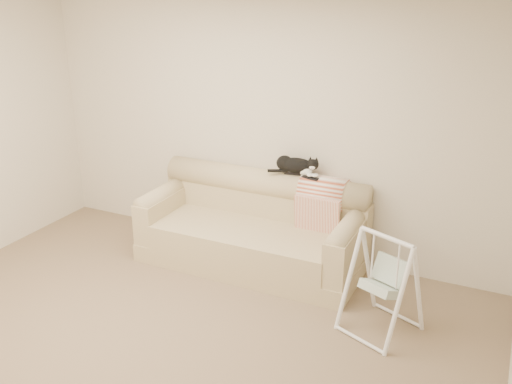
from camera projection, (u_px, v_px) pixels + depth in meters
ground_plane at (159, 346)px, 4.47m from camera, size 5.00×5.00×0.00m
room_shell at (146, 160)px, 3.93m from camera, size 5.04×4.04×2.60m
sofa at (254, 229)px, 5.69m from camera, size 2.20×0.93×0.90m
remote_a at (294, 173)px, 5.58m from camera, size 0.19×0.08×0.03m
remote_b at (310, 178)px, 5.45m from camera, size 0.18×0.07×0.02m
tuxedo_cat at (296, 165)px, 5.53m from camera, size 0.51×0.23×0.20m
throw_blanket at (323, 197)px, 5.49m from camera, size 0.45×0.38×0.58m
baby_swing at (383, 283)px, 4.54m from camera, size 0.69×0.71×0.85m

